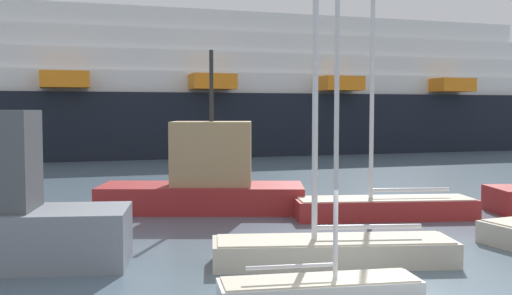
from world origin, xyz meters
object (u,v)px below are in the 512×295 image
(cruise_ship, at_px, (129,92))
(sailboat_5, at_px, (320,283))
(fishing_boat_2, at_px, (206,179))
(sailboat_0, at_px, (384,203))
(sailboat_1, at_px, (333,243))

(cruise_ship, bearing_deg, sailboat_5, -90.95)
(fishing_boat_2, bearing_deg, cruise_ship, 107.70)
(sailboat_0, xyz_separation_m, sailboat_5, (-6.04, -8.93, -0.23))
(sailboat_0, xyz_separation_m, sailboat_1, (-4.60, -6.09, -0.01))
(sailboat_1, bearing_deg, sailboat_0, -116.83)
(sailboat_5, height_order, cruise_ship, cruise_ship)
(fishing_boat_2, distance_m, cruise_ship, 34.10)
(sailboat_5, distance_m, cruise_ship, 46.58)
(sailboat_0, relative_size, cruise_ship, 0.12)
(sailboat_0, distance_m, fishing_boat_2, 7.47)
(sailboat_5, distance_m, fishing_boat_2, 12.50)
(sailboat_5, bearing_deg, cruise_ship, 97.13)
(sailboat_1, xyz_separation_m, sailboat_5, (-1.44, -2.84, -0.22))
(sailboat_0, height_order, sailboat_1, sailboat_1)
(sailboat_1, distance_m, cruise_ship, 43.83)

